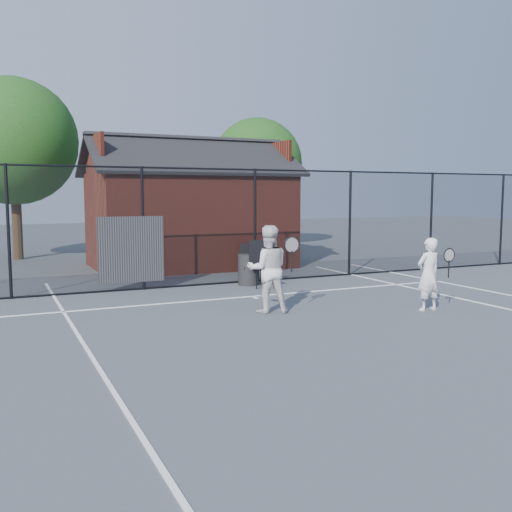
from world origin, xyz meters
name	(u,v)px	position (x,y,z in m)	size (l,w,h in m)	color
ground	(321,323)	(0.00, 0.00, 0.00)	(80.00, 80.00, 0.00)	#4F575A
court_lines	(364,340)	(0.00, -1.32, 0.01)	(11.02, 18.00, 0.01)	white
fence	(209,229)	(-0.30, 5.00, 1.45)	(22.04, 3.00, 3.00)	black
clubhouse	(189,217)	(0.50, 9.00, 1.61)	(6.50, 4.36, 4.19)	maroon
tree_left	(13,142)	(-4.50, 13.50, 4.19)	(4.48, 4.48, 6.44)	#342515
tree_right	(257,163)	(5.50, 14.50, 3.71)	(3.97, 3.97, 5.70)	#342515
player_front	(429,274)	(2.56, 0.09, 0.74)	(0.66, 0.49, 1.47)	white
player_back	(268,269)	(-0.44, 1.28, 0.86)	(1.01, 0.86, 1.72)	white
chair_left	(262,265)	(0.78, 4.10, 0.57)	(0.55, 0.57, 1.14)	black
chair_right	(251,265)	(0.70, 4.60, 0.51)	(0.49, 0.51, 1.02)	black
waste_bin	(249,270)	(0.63, 4.60, 0.40)	(0.55, 0.55, 0.80)	black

